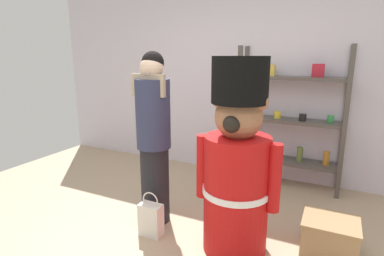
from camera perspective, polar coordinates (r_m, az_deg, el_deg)
The scene contains 6 objects.
back_wall at distance 4.16m, azimuth 11.74°, elevation 8.89°, with size 6.40×0.12×2.60m, color silver.
merchandise_shelf at distance 3.91m, azimuth 17.84°, elevation 1.63°, with size 1.26×0.35×1.73m.
teddy_bear_guard at distance 2.49m, azimuth 8.40°, elevation -7.19°, with size 0.70×0.55×1.60m.
person_shopper at distance 2.89m, azimuth -7.18°, elevation -1.56°, with size 0.34×0.32×1.65m.
shopping_bag at distance 2.90m, azimuth -7.70°, elevation -16.57°, with size 0.21×0.12×0.42m.
display_crate at distance 2.90m, azimuth 24.33°, elevation -18.02°, with size 0.44×0.37×0.30m.
Camera 1 is at (1.02, -1.82, 1.60)m, focal length 28.48 mm.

